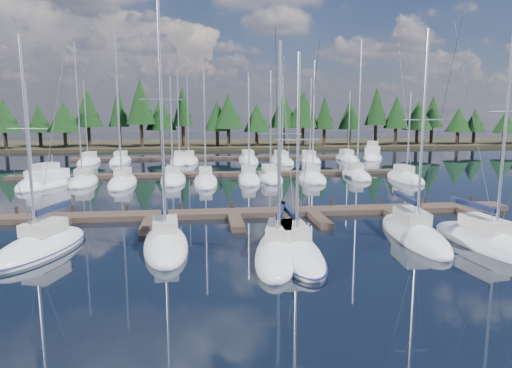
{
  "coord_description": "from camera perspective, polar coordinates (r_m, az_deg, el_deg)",
  "views": [
    {
      "loc": [
        -2.41,
        -15.9,
        7.89
      ],
      "look_at": [
        2.25,
        22.0,
        1.77
      ],
      "focal_mm": 32.0,
      "sensor_mm": 36.0,
      "label": 1
    }
  ],
  "objects": [
    {
      "name": "front_sailboat_4",
      "position": [
        25.5,
        4.82,
        -8.31
      ],
      "size": [
        2.93,
        8.91,
        11.65
      ],
      "color": "white",
      "rests_on": "ground"
    },
    {
      "name": "front_sailboat_1",
      "position": [
        28.79,
        -25.28,
        -7.12
      ],
      "size": [
        5.17,
        8.49,
        12.64
      ],
      "color": "white",
      "rests_on": "ground"
    },
    {
      "name": "front_sailboat_6",
      "position": [
        30.07,
        27.08,
        -6.55
      ],
      "size": [
        3.73,
        9.56,
        14.28
      ],
      "color": "white",
      "rests_on": "ground"
    },
    {
      "name": "back_docks",
      "position": [
        65.98,
        -4.87,
        2.38
      ],
      "size": [
        50.0,
        21.8,
        0.4
      ],
      "color": "#48372D",
      "rests_on": "ground"
    },
    {
      "name": "far_shore",
      "position": [
        106.2,
        -5.71,
        4.97
      ],
      "size": [
        220.0,
        30.0,
        0.6
      ],
      "primitive_type": "cube",
      "color": "#322C1C",
      "rests_on": "ground"
    },
    {
      "name": "front_sailboat_3",
      "position": [
        25.46,
        2.9,
        -8.3
      ],
      "size": [
        4.5,
        9.35,
        12.2
      ],
      "color": "white",
      "rests_on": "ground"
    },
    {
      "name": "back_sailboat_rows",
      "position": [
        61.88,
        -4.32,
        2.01
      ],
      "size": [
        43.89,
        32.41,
        17.24
      ],
      "color": "white",
      "rests_on": "ground"
    },
    {
      "name": "front_sailboat_2",
      "position": [
        27.09,
        -11.21,
        -7.31
      ],
      "size": [
        3.09,
        7.92,
        15.46
      ],
      "color": "white",
      "rests_on": "ground"
    },
    {
      "name": "motor_yacht_left",
      "position": [
        53.02,
        -24.51,
        0.22
      ],
      "size": [
        5.36,
        8.57,
        4.06
      ],
      "color": "white",
      "rests_on": "ground"
    },
    {
      "name": "motor_yacht_right",
      "position": [
        78.59,
        14.34,
        3.45
      ],
      "size": [
        6.53,
        10.08,
        4.8
      ],
      "color": "white",
      "rests_on": "ground"
    },
    {
      "name": "main_dock",
      "position": [
        34.22,
        -2.79,
        -3.88
      ],
      "size": [
        44.0,
        6.13,
        0.9
      ],
      "color": "#48372D",
      "rests_on": "ground"
    },
    {
      "name": "tree_line",
      "position": [
        96.09,
        -6.37,
        8.65
      ],
      "size": [
        184.86,
        11.87,
        13.74
      ],
      "color": "black",
      "rests_on": "far_shore"
    },
    {
      "name": "ground",
      "position": [
        46.64,
        -3.94,
        -0.65
      ],
      "size": [
        260.0,
        260.0,
        0.0
      ],
      "primitive_type": "plane",
      "color": "black",
      "rests_on": "ground"
    },
    {
      "name": "front_sailboat_5",
      "position": [
        30.5,
        19.09,
        -5.84
      ],
      "size": [
        3.44,
        9.78,
        13.4
      ],
      "color": "white",
      "rests_on": "ground"
    }
  ]
}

